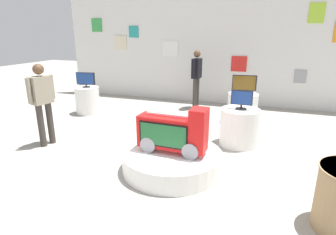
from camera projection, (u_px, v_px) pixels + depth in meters
ground_plane at (155, 177)px, 4.27m from camera, size 30.00×30.00×0.00m
back_wall_display at (215, 50)px, 8.37m from camera, size 10.10×0.13×3.24m
main_display_pedestal at (172, 161)px, 4.45m from camera, size 1.60×1.60×0.32m
novelty_firetruck_tv at (173, 134)px, 4.29m from camera, size 1.11×0.42×0.76m
display_pedestal_left_rear at (239, 127)px, 5.40m from camera, size 0.76×0.76×0.73m
tv_on_left_rear at (242, 99)px, 5.23m from camera, size 0.41×0.21×0.37m
display_pedestal_center_rear at (88, 100)px, 7.54m from camera, size 0.65×0.65×0.73m
tv_on_center_rear at (86, 79)px, 7.37m from camera, size 0.52×0.20×0.40m
display_pedestal_right_rear at (242, 108)px, 6.74m from camera, size 0.72×0.72×0.73m
tv_on_right_rear at (244, 84)px, 6.56m from camera, size 0.57×0.24×0.45m
shopper_browsing_near_truck at (42, 99)px, 5.23m from camera, size 0.28×0.55×1.60m
shopper_browsing_rear at (196, 75)px, 7.87m from camera, size 0.23×0.56×1.68m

